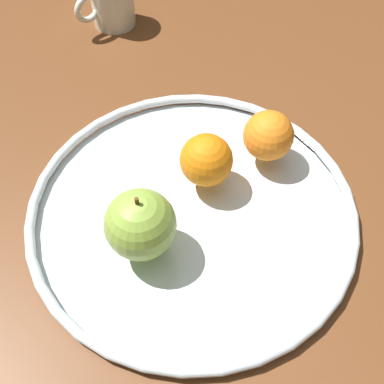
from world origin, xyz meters
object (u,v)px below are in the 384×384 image
Objects in this scene: ambient_mug at (111,0)px; orange_back_left at (270,137)px; fruit_bowl at (192,211)px; orange_front_left at (206,160)px; apple at (141,225)px.

orange_back_left is at bearing 84.71° from ambient_mug.
fruit_bowl is 3.77× the size of ambient_mug.
orange_back_left is 0.99× the size of orange_front_left.
orange_back_left and orange_front_left have the same top height.
orange_back_left reaches higher than fruit_bowl.
ambient_mug is (-23.68, -37.39, -1.41)cm from apple.
apple reaches higher than fruit_bowl.
orange_front_left is at bearing -152.49° from fruit_bowl.
orange_back_left is (-20.20, 0.20, -0.77)cm from apple.
apple is at bearing 0.53° from fruit_bowl.
apple is 1.37× the size of orange_back_left.
orange_front_left reaches higher than fruit_bowl.
orange_front_left is at bearing -168.82° from apple.
orange_front_left is (8.42, -2.53, 0.05)cm from orange_back_left.
apple reaches higher than ambient_mug.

